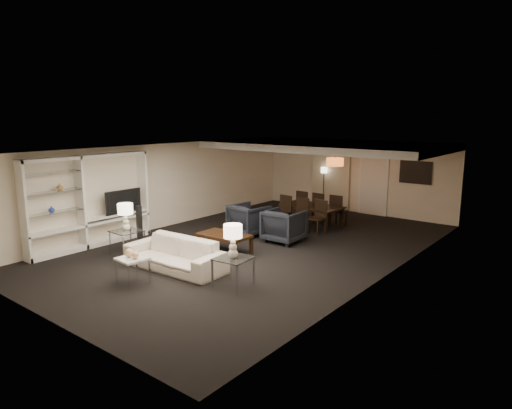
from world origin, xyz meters
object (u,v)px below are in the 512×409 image
Objects in this scene: marble_table at (133,271)px; dining_table at (310,216)px; armchair_left at (249,220)px; chair_nr at (317,218)px; chair_nm at (299,215)px; floor_speaker at (140,227)px; chair_fl at (305,205)px; television at (121,201)px; table_lamp_left at (126,217)px; chair_nl at (282,212)px; table_lamp_right at (233,241)px; vase_amber at (60,187)px; side_table_left at (127,243)px; sofa at (175,254)px; side_table_right at (233,272)px; pendant_light at (335,162)px; floor_lamp at (323,188)px; chair_fm at (322,208)px; armchair_right at (284,226)px; chair_fr at (339,210)px; vase_blue at (52,209)px; coffee_table at (224,243)px.

marble_table is 0.29× the size of dining_table.
chair_nr reaches higher than armchair_left.
floor_speaker is at bearing -116.76° from chair_nm.
chair_nr and chair_fl have the same top height.
armchair_left is at bearing -43.44° from television.
chair_nl is (1.38, 4.51, -0.45)m from table_lamp_left.
table_lamp_right is at bearing 132.73° from armchair_left.
dining_table is (3.29, 6.03, -1.31)m from vase_amber.
armchair_left reaches higher than side_table_left.
side_table_right is (1.70, 0.00, -0.04)m from sofa.
television is 1.14m from floor_speaker.
pendant_light is 6.17m from table_lamp_right.
floor_lamp reaches higher than television.
table_lamp_right reaches higher than chair_nm.
chair_fm reaches higher than marble_table.
chair_fm reaches higher than armchair_right.
pendant_light is at bearing -30.76° from chair_fr.
table_lamp_left is (-2.30, -5.99, -0.99)m from pendant_light.
chair_nm is at bearing 66.32° from table_lamp_left.
table_lamp_left is at bearing -105.81° from dining_table.
vase_blue reaches higher than sofa.
dining_table is (1.98, 5.16, 0.03)m from side_table_left.
chair_fm is at bearing 103.76° from side_table_right.
chair_nl is 0.64× the size of floor_lamp.
table_lamp_right is 0.61× the size of floor_speaker.
chair_nr is (2.86, 3.91, -0.05)m from floor_speaker.
table_lamp_right is 0.68× the size of chair_nm.
floor_speaker is at bearing 74.33° from chair_fl.
table_lamp_left reaches higher than chair_fr.
dining_table is at bearing -81.65° from armchair_right.
chair_fr is at bearing 66.07° from side_table_left.
vase_amber is 7.29m from chair_fl.
television is (-3.58, -2.51, 0.63)m from armchair_right.
table_lamp_left is 5.56m from dining_table.
table_lamp_left is 0.61× the size of floor_speaker.
sofa is 5.17m from dining_table.
vase_blue is (-2.41, -4.42, 0.70)m from armchair_left.
chair_fl is (-0.32, 4.21, 0.25)m from coffee_table.
armchair_left is 1.50m from chair_nm.
vase_blue is (-3.61, -7.11, -0.78)m from pendant_light.
chair_nr reaches higher than armchair_right.
chair_nm is (1.98, 4.51, 0.19)m from side_table_left.
table_lamp_right is 4.24× the size of vase_blue.
vase_blue reaches higher than side_table_right.
vase_amber is at bearing 70.06° from chair_fl.
side_table_right is at bearing 108.42° from chair_fm.
chair_nr is (0.60, -0.65, 0.16)m from dining_table.
side_table_right is 0.35× the size of dining_table.
pendant_light is at bearing -146.44° from chair_fm.
sofa is at bearing -90.00° from coffee_table.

